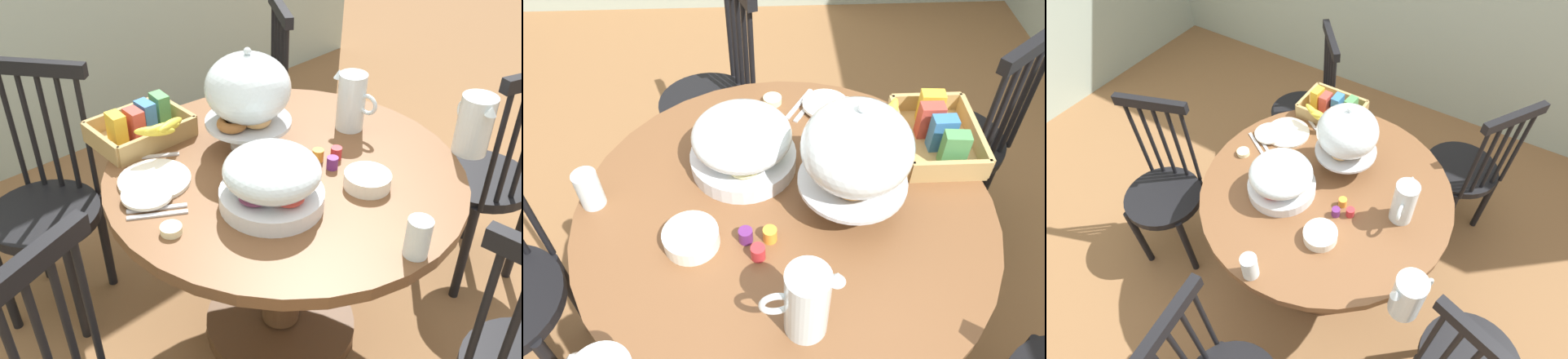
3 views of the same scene
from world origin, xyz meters
TOP-DOWN VIEW (x-y plane):
  - ground_plane at (0.00, 0.00)m, footprint 10.00×10.00m
  - dining_table at (0.08, 0.10)m, footprint 1.12×1.12m
  - windsor_chair_near_window at (0.89, -0.20)m, footprint 0.43×0.43m
  - windsor_chair_by_cabinet at (0.56, 0.81)m, footprint 0.46×0.46m
  - windsor_chair_facing_door at (-0.45, 0.78)m, footprint 0.47×0.47m
  - pastry_stand_with_dome at (0.08, 0.27)m, footprint 0.28×0.28m
  - fruit_platter_covered at (-0.08, -0.02)m, footprint 0.30×0.30m
  - orange_juice_pitcher at (0.59, -0.24)m, footprint 0.12×0.18m
  - milk_pitcher at (0.42, 0.12)m, footprint 0.10×0.18m
  - cereal_basket at (-0.15, 0.54)m, footprint 0.32×0.30m
  - china_plate_large at (-0.27, 0.31)m, footprint 0.22×0.22m
  - china_plate_small at (-0.33, 0.24)m, footprint 0.15×0.15m
  - cereal_bowl at (0.19, -0.14)m, footprint 0.14×0.14m
  - drinking_glass at (0.04, -0.42)m, footprint 0.06×0.06m
  - butter_dish at (-0.37, 0.07)m, footprint 0.06×0.06m
  - jam_jar_strawberry at (0.24, 0.02)m, footprint 0.04×0.04m
  - jam_jar_apricot at (0.18, 0.05)m, footprint 0.04×0.04m
  - jam_jar_grape at (0.18, -0.01)m, footprint 0.04×0.04m
  - table_knife at (-0.34, 0.19)m, footprint 0.15×0.10m
  - dinner_fork at (-0.35, 0.16)m, footprint 0.15×0.10m
  - soup_spoon at (-0.19, 0.43)m, footprint 0.15×0.10m

SIDE VIEW (x-z plane):
  - ground_plane at x=0.00m, z-range 0.00..0.00m
  - windsor_chair_near_window at x=0.89m, z-range -0.03..0.94m
  - windsor_chair_by_cabinet at x=0.56m, z-range -0.03..0.94m
  - windsor_chair_facing_door at x=-0.45m, z-range -0.03..0.94m
  - dining_table at x=0.08m, z-range 0.14..0.88m
  - table_knife at x=-0.34m, z-range 0.74..0.75m
  - dinner_fork at x=-0.35m, z-range 0.74..0.75m
  - soup_spoon at x=-0.19m, z-range 0.74..0.75m
  - china_plate_large at x=-0.27m, z-range 0.74..0.75m
  - butter_dish at x=-0.37m, z-range 0.74..0.76m
  - china_plate_small at x=-0.33m, z-range 0.75..0.76m
  - jam_jar_strawberry at x=0.24m, z-range 0.74..0.78m
  - jam_jar_apricot at x=0.18m, z-range 0.74..0.78m
  - jam_jar_grape at x=0.18m, z-range 0.74..0.78m
  - cereal_bowl at x=0.19m, z-range 0.74..0.78m
  - cereal_basket at x=-0.15m, z-range 0.73..0.85m
  - drinking_glass at x=0.04m, z-range 0.74..0.85m
  - fruit_platter_covered at x=-0.08m, z-range 0.74..0.92m
  - orange_juice_pitcher at x=0.59m, z-range 0.73..0.93m
  - milk_pitcher at x=0.42m, z-range 0.73..0.93m
  - pastry_stand_with_dome at x=0.08m, z-range 0.77..1.11m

